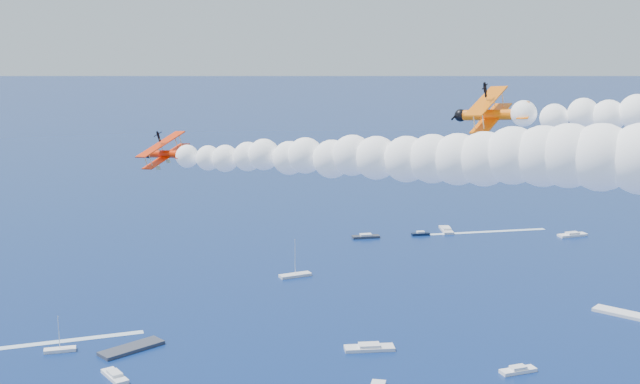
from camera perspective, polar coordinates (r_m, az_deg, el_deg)
The scene contains 5 objects.
biplane_lead at distance 84.69m, azimuth 11.60°, elevation 5.11°, with size 7.73×8.67×5.22m, color #FF6905, non-canonical shape.
biplane_trail at distance 95.49m, azimuth -10.24°, elevation 2.53°, with size 6.35×7.12×4.29m, color red, non-canonical shape.
smoke_trail_trail at distance 78.34m, azimuth 6.45°, elevation 2.42°, with size 60.52×12.77×10.93m, color white, non-canonical shape.
spectator_boats at distance 184.47m, azimuth 17.09°, elevation -9.49°, with size 224.92×178.80×0.70m.
boat_wakes at distance 201.70m, azimuth 16.38°, elevation -7.72°, with size 228.09×171.36×0.04m.
Camera 1 is at (51.67, -47.31, 64.77)m, focal length 47.60 mm.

